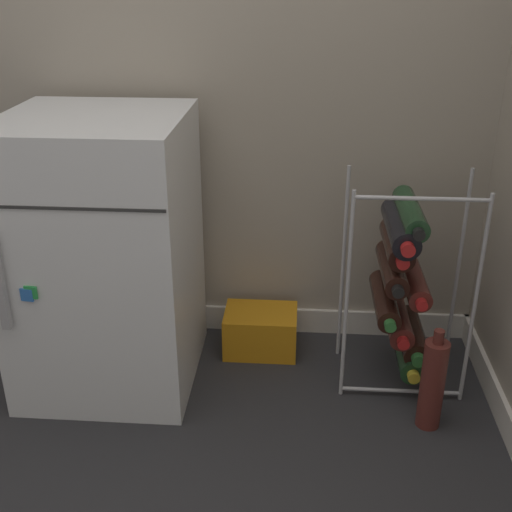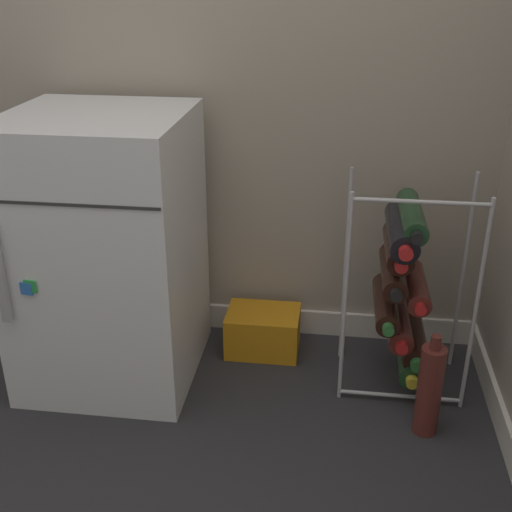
{
  "view_description": "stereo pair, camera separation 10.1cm",
  "coord_description": "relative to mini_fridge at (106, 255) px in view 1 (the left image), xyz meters",
  "views": [
    {
      "loc": [
        0.21,
        -1.44,
        1.23
      ],
      "look_at": [
        0.08,
        0.31,
        0.42
      ],
      "focal_mm": 45.0,
      "sensor_mm": 36.0,
      "label": 1
    },
    {
      "loc": [
        0.31,
        -1.43,
        1.23
      ],
      "look_at": [
        0.08,
        0.31,
        0.42
      ],
      "focal_mm": 45.0,
      "sensor_mm": 36.0,
      "label": 2
    }
  ],
  "objects": [
    {
      "name": "soda_box",
      "position": [
        0.46,
        0.17,
        -0.35
      ],
      "size": [
        0.25,
        0.18,
        0.15
      ],
      "color": "orange",
      "rests_on": "ground_plane"
    },
    {
      "name": "wine_rack",
      "position": [
        0.9,
        0.04,
        -0.09
      ],
      "size": [
        0.38,
        0.33,
        0.67
      ],
      "color": "#B2B2B7",
      "rests_on": "ground_plane"
    },
    {
      "name": "ground_plane",
      "position": [
        0.38,
        -0.29,
        -0.42
      ],
      "size": [
        14.0,
        14.0,
        0.0
      ],
      "primitive_type": "plane",
      "color": "#28282B"
    },
    {
      "name": "mini_fridge",
      "position": [
        0.0,
        0.0,
        0.0
      ],
      "size": [
        0.52,
        0.54,
        0.85
      ],
      "color": "silver",
      "rests_on": "ground_plane"
    },
    {
      "name": "loose_bottle_floor",
      "position": [
        0.97,
        -0.2,
        -0.28
      ],
      "size": [
        0.07,
        0.07,
        0.32
      ],
      "color": "#56231E",
      "rests_on": "ground_plane"
    }
  ]
}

